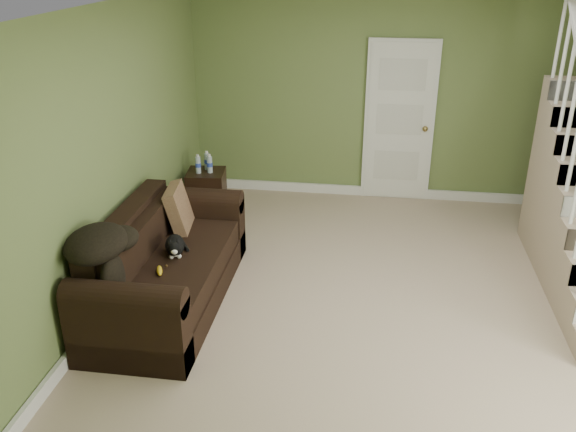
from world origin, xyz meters
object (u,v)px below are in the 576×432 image
(cat, at_px, (174,246))
(banana, at_px, (159,271))
(side_table, at_px, (207,191))
(sofa, at_px, (164,269))

(cat, relative_size, banana, 2.75)
(banana, bearing_deg, side_table, 74.39)
(side_table, height_order, banana, side_table)
(side_table, distance_m, banana, 2.37)
(side_table, xyz_separation_m, cat, (0.26, -2.00, 0.28))
(sofa, xyz_separation_m, side_table, (-0.16, 2.03, -0.05))
(sofa, relative_size, banana, 13.02)
(sofa, xyz_separation_m, cat, (0.10, 0.03, 0.23))
(sofa, distance_m, side_table, 2.04)
(cat, xyz_separation_m, banana, (-0.02, -0.34, -0.06))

